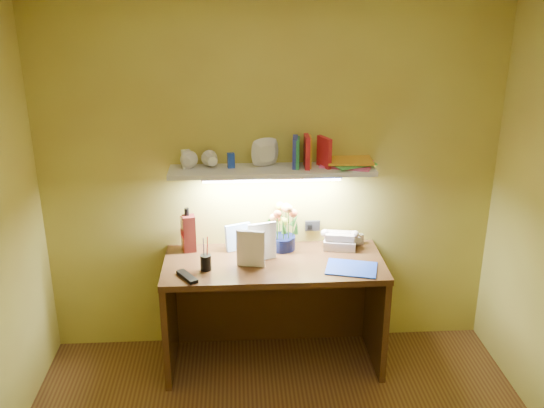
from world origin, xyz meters
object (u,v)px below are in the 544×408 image
at_px(desk_clock, 358,239).
at_px(whisky_bottle, 188,229).
at_px(desk, 274,313).
at_px(telephone, 340,239).
at_px(flower_bouquet, 282,227).

bearing_deg(desk_clock, whisky_bottle, 170.73).
height_order(desk, telephone, telephone).
xyz_separation_m(desk, desk_clock, (0.58, 0.23, 0.41)).
bearing_deg(flower_bouquet, desk_clock, 4.30).
bearing_deg(flower_bouquet, whisky_bottle, 178.51).
bearing_deg(whisky_bottle, desk, -20.69).
xyz_separation_m(telephone, desk_clock, (0.13, 0.05, -0.03)).
height_order(telephone, whisky_bottle, whisky_bottle).
bearing_deg(whisky_bottle, desk_clock, 1.15).
distance_m(desk, flower_bouquet, 0.57).
height_order(telephone, desk_clock, telephone).
relative_size(desk, whisky_bottle, 4.75).
relative_size(flower_bouquet, whisky_bottle, 1.05).
bearing_deg(telephone, flower_bouquet, -170.42).
xyz_separation_m(desk, flower_bouquet, (0.07, 0.19, 0.53)).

